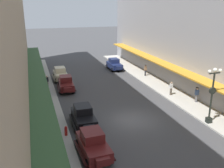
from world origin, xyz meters
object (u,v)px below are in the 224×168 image
Objects in this scene: parked_car_0 at (66,83)px; parked_car_4 at (114,64)px; parked_car_1 at (93,143)px; pedestrian_2 at (196,94)px; pedestrian_4 at (47,82)px; pedestrian_0 at (197,95)px; pedestrian_3 at (145,70)px; pedestrian_1 at (171,88)px; pedestrian_5 at (34,86)px; fire_hydrant at (66,131)px; lamp_post_with_clock at (212,93)px; parked_car_2 at (83,116)px; parked_car_3 at (60,74)px.

parked_car_4 is (9.27, 8.23, 0.00)m from parked_car_0.
parked_car_1 is 2.58× the size of pedestrian_2.
parked_car_1 is at bearing -83.06° from pedestrian_4.
pedestrian_0 reaches higher than pedestrian_4.
parked_car_0 is 2.58× the size of pedestrian_3.
pedestrian_1 is 16.55m from pedestrian_5.
fire_hydrant is at bearing -98.29° from parked_car_0.
lamp_post_with_clock reaches higher than parked_car_0.
pedestrian_4 is (-15.29, 10.13, -0.02)m from pedestrian_2.
parked_car_2 is 1.00× the size of parked_car_3.
parked_car_1 reaches higher than fire_hydrant.
pedestrian_3 is (14.05, 14.48, 0.45)m from fire_hydrant.
fire_hydrant is 0.49× the size of pedestrian_3.
lamp_post_with_clock is at bearing -94.18° from pedestrian_1.
lamp_post_with_clock is 3.09× the size of pedestrian_0.
pedestrian_4 is at bearing 101.29° from parked_car_2.
parked_car_0 is at bearing -167.94° from pedestrian_3.
pedestrian_0 is 1.00× the size of pedestrian_2.
parked_car_1 is 3.60m from fire_hydrant.
pedestrian_3 is at bearing 45.86° from fire_hydrant.
pedestrian_0 is at bearing 66.37° from lamp_post_with_clock.
pedestrian_5 is (-2.12, 11.83, 0.43)m from fire_hydrant.
parked_car_2 is at bearing 41.33° from fire_hydrant.
parked_car_2 and parked_car_4 have the same top height.
parked_car_0 is at bearing 145.99° from pedestrian_2.
pedestrian_5 is at bearing 100.17° from fire_hydrant.
pedestrian_0 is at bearing 11.23° from fire_hydrant.
pedestrian_3 is at bearing -10.24° from parked_car_3.
lamp_post_with_clock is (1.75, -21.80, 2.04)m from parked_car_4.
parked_car_1 reaches higher than pedestrian_3.
pedestrian_3 is at bearing 12.06° from parked_car_0.
pedestrian_4 is at bearing 92.10° from fire_hydrant.
fire_hydrant is (-1.73, -11.84, -0.38)m from parked_car_0.
parked_car_4 is at bearing 67.87° from parked_car_1.
parked_car_2 is 2.46m from fire_hydrant.
pedestrian_3 is at bearing 93.79° from pedestrian_2.
pedestrian_5 is (-3.64, 15.08, 0.05)m from parked_car_1.
parked_car_1 is at bearing -125.27° from pedestrian_3.
parked_car_0 is 13.04m from pedestrian_1.
parked_car_4 reaches higher than pedestrian_1.
pedestrian_3 is at bearing 93.68° from pedestrian_0.
fire_hydrant is 15.09m from pedestrian_0.
pedestrian_0 is at bearing -46.32° from parked_car_3.
parked_car_3 is 2.55× the size of pedestrian_2.
pedestrian_3 is at bearing -61.36° from parked_car_4.
parked_car_3 is (-0.09, 4.87, 0.00)m from parked_car_0.
pedestrian_4 is (-2.21, 1.30, 0.05)m from parked_car_0.
fire_hydrant is (-1.52, 3.25, -0.38)m from parked_car_1.
parked_car_4 is (9.48, 23.32, 0.00)m from parked_car_1.
pedestrian_3 is (-0.76, 11.46, 0.00)m from pedestrian_2.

